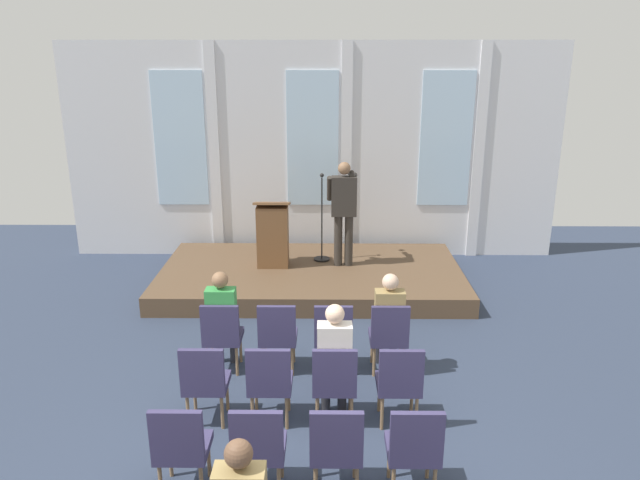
# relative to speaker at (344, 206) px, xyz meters

# --- Properties ---
(rear_partition) EXTENTS (9.28, 0.14, 4.03)m
(rear_partition) POSITION_rel_speaker_xyz_m (-0.52, 1.49, 0.68)
(rear_partition) COLOR silver
(rear_partition) RESTS_ON ground
(stage_platform) EXTENTS (5.08, 2.73, 0.31)m
(stage_platform) POSITION_rel_speaker_xyz_m (-0.55, -0.17, -1.20)
(stage_platform) COLOR brown
(stage_platform) RESTS_ON ground
(speaker) EXTENTS (0.52, 0.69, 1.79)m
(speaker) POSITION_rel_speaker_xyz_m (0.00, 0.00, 0.00)
(speaker) COLOR #332D28
(speaker) RESTS_ON stage_platform
(mic_stand) EXTENTS (0.28, 0.28, 1.56)m
(mic_stand) POSITION_rel_speaker_xyz_m (-0.37, 0.24, -0.71)
(mic_stand) COLOR black
(mic_stand) RESTS_ON stage_platform
(lectern) EXTENTS (0.60, 0.48, 1.16)m
(lectern) POSITION_rel_speaker_xyz_m (-1.20, -0.04, -0.49)
(lectern) COLOR brown
(lectern) RESTS_ON stage_platform
(chair_r0_c0) EXTENTS (0.46, 0.44, 0.94)m
(chair_r0_c0) POSITION_rel_speaker_xyz_m (-1.57, -3.09, -0.82)
(chair_r0_c0) COLOR olive
(chair_r0_c0) RESTS_ON ground
(audience_r0_c0) EXTENTS (0.36, 0.39, 1.31)m
(audience_r0_c0) POSITION_rel_speaker_xyz_m (-1.57, -3.00, -0.63)
(audience_r0_c0) COLOR #2D2D33
(audience_r0_c0) RESTS_ON ground
(chair_r0_c1) EXTENTS (0.46, 0.44, 0.94)m
(chair_r0_c1) POSITION_rel_speaker_xyz_m (-0.89, -3.09, -0.82)
(chair_r0_c1) COLOR olive
(chair_r0_c1) RESTS_ON ground
(chair_r0_c2) EXTENTS (0.46, 0.44, 0.94)m
(chair_r0_c2) POSITION_rel_speaker_xyz_m (-0.21, -3.09, -0.82)
(chair_r0_c2) COLOR olive
(chair_r0_c2) RESTS_ON ground
(chair_r0_c3) EXTENTS (0.46, 0.44, 0.94)m
(chair_r0_c3) POSITION_rel_speaker_xyz_m (0.47, -3.09, -0.82)
(chair_r0_c3) COLOR olive
(chair_r0_c3) RESTS_ON ground
(audience_r0_c3) EXTENTS (0.36, 0.39, 1.29)m
(audience_r0_c3) POSITION_rel_speaker_xyz_m (0.47, -3.00, -0.63)
(audience_r0_c3) COLOR #2D2D33
(audience_r0_c3) RESTS_ON ground
(chair_r1_c0) EXTENTS (0.46, 0.44, 0.94)m
(chair_r1_c0) POSITION_rel_speaker_xyz_m (-1.57, -4.17, -0.82)
(chair_r1_c0) COLOR olive
(chair_r1_c0) RESTS_ON ground
(chair_r1_c1) EXTENTS (0.46, 0.44, 0.94)m
(chair_r1_c1) POSITION_rel_speaker_xyz_m (-0.89, -4.17, -0.82)
(chair_r1_c1) COLOR olive
(chair_r1_c1) RESTS_ON ground
(chair_r1_c2) EXTENTS (0.46, 0.44, 0.94)m
(chair_r1_c2) POSITION_rel_speaker_xyz_m (-0.21, -4.17, -0.82)
(chair_r1_c2) COLOR olive
(chair_r1_c2) RESTS_ON ground
(audience_r1_c2) EXTENTS (0.36, 0.39, 1.37)m
(audience_r1_c2) POSITION_rel_speaker_xyz_m (-0.21, -4.09, -0.60)
(audience_r1_c2) COLOR #2D2D33
(audience_r1_c2) RESTS_ON ground
(chair_r1_c3) EXTENTS (0.46, 0.44, 0.94)m
(chair_r1_c3) POSITION_rel_speaker_xyz_m (0.47, -4.17, -0.82)
(chair_r1_c3) COLOR olive
(chair_r1_c3) RESTS_ON ground
(chair_r2_c0) EXTENTS (0.46, 0.44, 0.94)m
(chair_r2_c0) POSITION_rel_speaker_xyz_m (-1.57, -5.26, -0.82)
(chair_r2_c0) COLOR olive
(chair_r2_c0) RESTS_ON ground
(chair_r2_c1) EXTENTS (0.46, 0.44, 0.94)m
(chair_r2_c1) POSITION_rel_speaker_xyz_m (-0.89, -5.26, -0.82)
(chair_r2_c1) COLOR olive
(chair_r2_c1) RESTS_ON ground
(chair_r2_c2) EXTENTS (0.46, 0.44, 0.94)m
(chair_r2_c2) POSITION_rel_speaker_xyz_m (-0.21, -5.26, -0.82)
(chair_r2_c2) COLOR olive
(chair_r2_c2) RESTS_ON ground
(chair_r2_c3) EXTENTS (0.46, 0.44, 0.94)m
(chair_r2_c3) POSITION_rel_speaker_xyz_m (0.47, -5.26, -0.82)
(chair_r2_c3) COLOR olive
(chair_r2_c3) RESTS_ON ground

